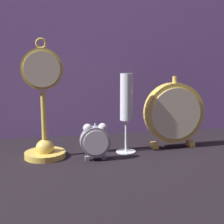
{
  "coord_description": "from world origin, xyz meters",
  "views": [
    {
      "loc": [
        -0.18,
        -0.8,
        0.28
      ],
      "look_at": [
        0.0,
        0.08,
        0.13
      ],
      "focal_mm": 50.0,
      "sensor_mm": 36.0,
      "label": 1
    }
  ],
  "objects_px": {
    "alarm_clock_twin_bell": "(95,140)",
    "mantel_clock_silver": "(174,113)",
    "pocket_watch_on_stand": "(44,117)",
    "champagne_flute": "(126,104)"
  },
  "relations": [
    {
      "from": "mantel_clock_silver",
      "to": "champagne_flute",
      "type": "relative_size",
      "value": 0.95
    },
    {
      "from": "alarm_clock_twin_bell",
      "to": "champagne_flute",
      "type": "distance_m",
      "value": 0.15
    },
    {
      "from": "alarm_clock_twin_bell",
      "to": "mantel_clock_silver",
      "type": "bearing_deg",
      "value": 16.19
    },
    {
      "from": "alarm_clock_twin_bell",
      "to": "mantel_clock_silver",
      "type": "height_order",
      "value": "mantel_clock_silver"
    },
    {
      "from": "pocket_watch_on_stand",
      "to": "mantel_clock_silver",
      "type": "distance_m",
      "value": 0.4
    },
    {
      "from": "pocket_watch_on_stand",
      "to": "alarm_clock_twin_bell",
      "type": "xyz_separation_m",
      "value": [
        0.14,
        -0.05,
        -0.06
      ]
    },
    {
      "from": "mantel_clock_silver",
      "to": "champagne_flute",
      "type": "xyz_separation_m",
      "value": [
        -0.16,
        -0.02,
        0.04
      ]
    },
    {
      "from": "pocket_watch_on_stand",
      "to": "alarm_clock_twin_bell",
      "type": "height_order",
      "value": "pocket_watch_on_stand"
    },
    {
      "from": "mantel_clock_silver",
      "to": "champagne_flute",
      "type": "bearing_deg",
      "value": -172.72
    },
    {
      "from": "champagne_flute",
      "to": "mantel_clock_silver",
      "type": "bearing_deg",
      "value": 7.28
    }
  ]
}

